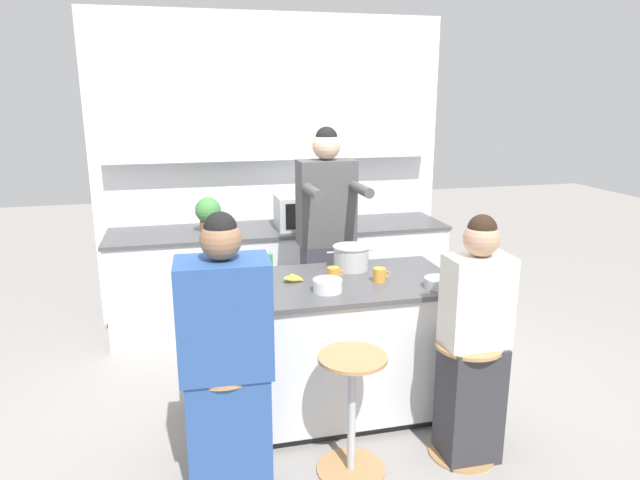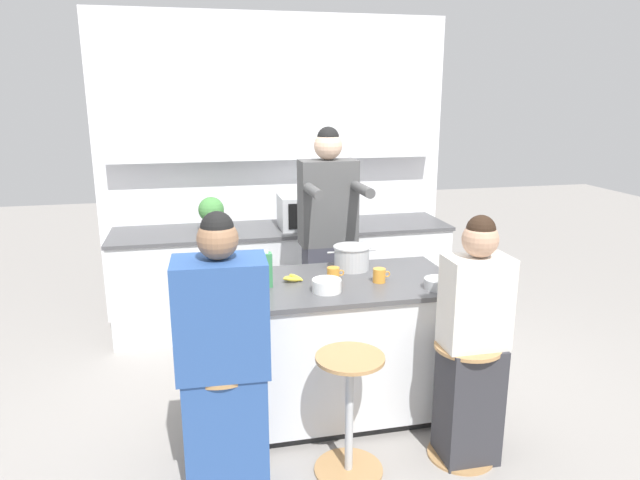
# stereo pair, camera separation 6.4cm
# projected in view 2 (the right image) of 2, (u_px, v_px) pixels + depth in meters

# --- Properties ---
(ground_plane) EXTENTS (16.00, 16.00, 0.00)m
(ground_plane) POSITION_uv_depth(u_px,v_px,m) (323.00, 410.00, 3.75)
(ground_plane) COLOR gray
(wall_back) EXTENTS (3.14, 0.22, 2.70)m
(wall_back) POSITION_uv_depth(u_px,v_px,m) (277.00, 148.00, 5.11)
(wall_back) COLOR white
(wall_back) RESTS_ON ground_plane
(back_counter) EXTENTS (2.92, 0.68, 0.89)m
(back_counter) POSITION_uv_depth(u_px,v_px,m) (284.00, 276.00, 5.08)
(back_counter) COLOR silver
(back_counter) RESTS_ON ground_plane
(kitchen_island) EXTENTS (1.67, 0.81, 0.89)m
(kitchen_island) POSITION_uv_depth(u_px,v_px,m) (323.00, 347.00, 3.64)
(kitchen_island) COLOR black
(kitchen_island) RESTS_ON ground_plane
(bar_stool_leftmost) EXTENTS (0.38, 0.38, 0.69)m
(bar_stool_leftmost) POSITION_uv_depth(u_px,v_px,m) (224.00, 424.00, 2.93)
(bar_stool_leftmost) COLOR tan
(bar_stool_leftmost) RESTS_ON ground_plane
(bar_stool_center) EXTENTS (0.38, 0.38, 0.69)m
(bar_stool_center) POSITION_uv_depth(u_px,v_px,m) (349.00, 410.00, 3.06)
(bar_stool_center) COLOR tan
(bar_stool_center) RESTS_ON ground_plane
(bar_stool_rightmost) EXTENTS (0.38, 0.38, 0.69)m
(bar_stool_rightmost) POSITION_uv_depth(u_px,v_px,m) (465.00, 397.00, 3.19)
(bar_stool_rightmost) COLOR tan
(bar_stool_rightmost) RESTS_ON ground_plane
(person_cooking) EXTENTS (0.42, 0.57, 1.79)m
(person_cooking) POSITION_uv_depth(u_px,v_px,m) (328.00, 249.00, 4.23)
(person_cooking) COLOR #383842
(person_cooking) RESTS_ON ground_plane
(person_wrapped_blanket) EXTENTS (0.46, 0.30, 1.50)m
(person_wrapped_blanket) POSITION_uv_depth(u_px,v_px,m) (224.00, 367.00, 2.81)
(person_wrapped_blanket) COLOR #2D5193
(person_wrapped_blanket) RESTS_ON ground_plane
(person_seated_near) EXTENTS (0.35, 0.27, 1.42)m
(person_seated_near) POSITION_uv_depth(u_px,v_px,m) (472.00, 351.00, 3.11)
(person_seated_near) COLOR #333338
(person_seated_near) RESTS_ON ground_plane
(cooking_pot) EXTENTS (0.33, 0.25, 0.16)m
(cooking_pot) POSITION_uv_depth(u_px,v_px,m) (352.00, 258.00, 3.77)
(cooking_pot) COLOR #B7BABC
(cooking_pot) RESTS_ON kitchen_island
(fruit_bowl) EXTENTS (0.17, 0.17, 0.07)m
(fruit_bowl) POSITION_uv_depth(u_px,v_px,m) (327.00, 285.00, 3.35)
(fruit_bowl) COLOR white
(fruit_bowl) RESTS_ON kitchen_island
(mixing_bowl_steel) EXTENTS (0.18, 0.18, 0.06)m
(mixing_bowl_steel) POSITION_uv_depth(u_px,v_px,m) (439.00, 283.00, 3.41)
(mixing_bowl_steel) COLOR #B7BABC
(mixing_bowl_steel) RESTS_ON kitchen_island
(coffee_cup_near) EXTENTS (0.11, 0.08, 0.08)m
(coffee_cup_near) POSITION_uv_depth(u_px,v_px,m) (333.00, 274.00, 3.55)
(coffee_cup_near) COLOR orange
(coffee_cup_near) RESTS_ON kitchen_island
(coffee_cup_far) EXTENTS (0.11, 0.08, 0.09)m
(coffee_cup_far) POSITION_uv_depth(u_px,v_px,m) (379.00, 275.00, 3.52)
(coffee_cup_far) COLOR orange
(coffee_cup_far) RESTS_ON kitchen_island
(banana_bunch) EXTENTS (0.15, 0.10, 0.05)m
(banana_bunch) POSITION_uv_depth(u_px,v_px,m) (292.00, 278.00, 3.53)
(banana_bunch) COLOR yellow
(banana_bunch) RESTS_ON kitchen_island
(juice_carton) EXTENTS (0.06, 0.06, 0.23)m
(juice_carton) POSITION_uv_depth(u_px,v_px,m) (266.00, 269.00, 3.43)
(juice_carton) COLOR #38844C
(juice_carton) RESTS_ON kitchen_island
(microwave) EXTENTS (0.47, 0.36, 0.28)m
(microwave) POSITION_uv_depth(u_px,v_px,m) (306.00, 212.00, 4.93)
(microwave) COLOR #B2B5B7
(microwave) RESTS_ON back_counter
(potted_plant) EXTENTS (0.21, 0.21, 0.29)m
(potted_plant) POSITION_uv_depth(u_px,v_px,m) (211.00, 212.00, 4.80)
(potted_plant) COLOR #A86042
(potted_plant) RESTS_ON back_counter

